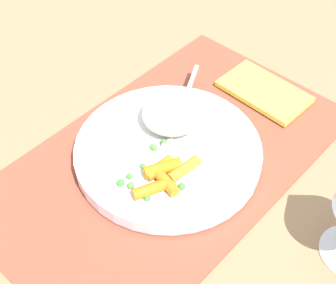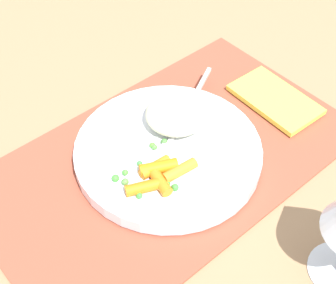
# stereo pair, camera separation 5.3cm
# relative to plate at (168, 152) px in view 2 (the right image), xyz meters

# --- Properties ---
(ground_plane) EXTENTS (2.40, 2.40, 0.00)m
(ground_plane) POSITION_rel_plate_xyz_m (0.00, 0.00, -0.02)
(ground_plane) COLOR #997551
(placemat) EXTENTS (0.51, 0.30, 0.01)m
(placemat) POSITION_rel_plate_xyz_m (0.00, 0.00, -0.01)
(placemat) COLOR #9E4733
(placemat) RESTS_ON ground_plane
(plate) EXTENTS (0.25, 0.25, 0.02)m
(plate) POSITION_rel_plate_xyz_m (0.00, 0.00, 0.00)
(plate) COLOR white
(plate) RESTS_ON placemat
(rice_mound) EXTENTS (0.09, 0.09, 0.04)m
(rice_mound) POSITION_rel_plate_xyz_m (-0.04, -0.03, 0.03)
(rice_mound) COLOR beige
(rice_mound) RESTS_ON plate
(carrot_portion) EXTENTS (0.10, 0.06, 0.02)m
(carrot_portion) POSITION_rel_plate_xyz_m (0.04, 0.03, 0.02)
(carrot_portion) COLOR orange
(carrot_portion) RESTS_ON plate
(pea_scatter) EXTENTS (0.09, 0.08, 0.01)m
(pea_scatter) POSITION_rel_plate_xyz_m (0.05, 0.01, 0.01)
(pea_scatter) COLOR #56B036
(pea_scatter) RESTS_ON plate
(fork) EXTENTS (0.19, 0.11, 0.01)m
(fork) POSITION_rel_plate_xyz_m (-0.04, -0.02, 0.01)
(fork) COLOR #BEBEBE
(fork) RESTS_ON plate
(napkin) EXTENTS (0.08, 0.14, 0.01)m
(napkin) POSITION_rel_plate_xyz_m (-0.20, 0.02, -0.01)
(napkin) COLOR #EAE54C
(napkin) RESTS_ON placemat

